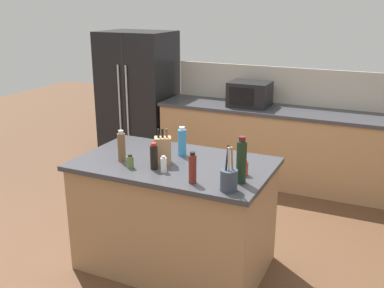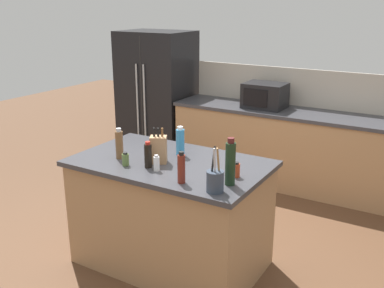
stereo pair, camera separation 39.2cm
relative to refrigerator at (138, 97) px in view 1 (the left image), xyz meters
The scene contains 16 objects.
ground_plane 2.97m from the refrigerator, 52.76° to the right, with size 14.00×14.00×0.00m, color brown.
back_counter_run 2.06m from the refrigerator, ahead, with size 2.98×0.66×0.94m.
wall_backsplash 2.05m from the refrigerator, ahead, with size 2.94×0.03×0.46m, color #B2A899.
kitchen_island 2.86m from the refrigerator, 52.76° to the right, with size 1.58×0.96×0.94m.
refrigerator is the anchor object (origin of this frame).
microwave 1.65m from the refrigerator, ahead, with size 0.49×0.39×0.30m.
knife_block 2.86m from the refrigerator, 54.61° to the right, with size 0.16×0.15×0.29m.
utensil_crock 3.49m from the refrigerator, 48.38° to the right, with size 0.12×0.12×0.32m.
spice_jar_paprika 3.26m from the refrigerator, 44.54° to the right, with size 0.06×0.06×0.12m.
salt_shaker 3.03m from the refrigerator, 54.94° to the right, with size 0.05×0.05×0.13m.
spice_jar_oregano 2.91m from the refrigerator, 59.78° to the right, with size 0.06×0.06×0.11m.
vinegar_bottle 3.29m from the refrigerator, 51.84° to the right, with size 0.06×0.06×0.23m.
dish_soap_bottle 2.69m from the refrigerator, 50.68° to the right, with size 0.07×0.07×0.25m.
soy_sauce_bottle 2.96m from the refrigerator, 56.20° to the right, with size 0.06×0.06×0.21m.
wine_bottle 3.39m from the refrigerator, 46.11° to the right, with size 0.07×0.07×0.35m.
pepper_grinder 2.75m from the refrigerator, 61.31° to the right, with size 0.06×0.06×0.26m.
Camera 1 is at (1.57, -3.04, 2.19)m, focal length 42.00 mm.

